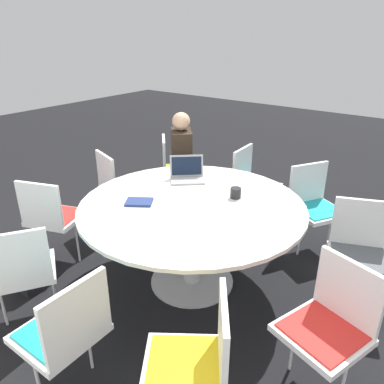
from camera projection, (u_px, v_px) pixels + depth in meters
ground_plane at (192, 281)px, 3.29m from camera, size 16.00×16.00×0.00m
conference_table at (192, 217)px, 3.04m from camera, size 1.81×1.81×0.76m
chair_0 at (175, 166)px, 4.54m from camera, size 0.61×0.61×0.86m
chair_1 at (118, 183)px, 4.03m from camera, size 0.55×0.54×0.86m
chair_2 at (51, 214)px, 3.37m from camera, size 0.56×0.55×0.86m
chair_3 at (21, 268)px, 2.60m from camera, size 0.59×0.60×0.86m
chair_4 at (66, 328)px, 2.08m from camera, size 0.43×0.45×0.86m
chair_5 at (197, 358)px, 1.89m from camera, size 0.60×0.60×0.86m
chair_6 at (331, 320)px, 2.14m from camera, size 0.55×0.54×0.86m
chair_7 at (360, 248)px, 2.85m from camera, size 0.57×0.56×0.86m
chair_8 at (314, 202)px, 3.60m from camera, size 0.59×0.59×0.86m
chair_9 at (252, 180)px, 4.12m from camera, size 0.44×0.46×0.86m
person_0 at (183, 156)px, 4.25m from camera, size 0.40×0.41×1.21m
laptop at (187, 174)px, 3.44m from camera, size 0.38×0.37×0.21m
spiral_notebook at (139, 202)px, 2.99m from camera, size 0.26×0.24×0.02m
coffee_cup at (236, 193)px, 3.07m from camera, size 0.09×0.09×0.09m
handbag at (22, 272)px, 3.18m from camera, size 0.36×0.16×0.28m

